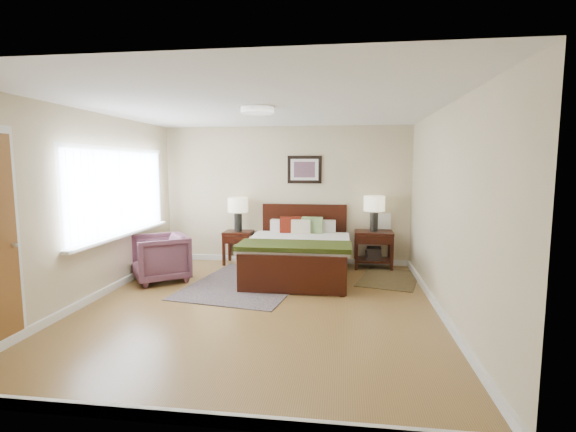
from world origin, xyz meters
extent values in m
plane|color=olive|center=(0.00, 0.00, 0.00)|extent=(5.00, 5.00, 0.00)
cube|color=#CBB593|center=(0.00, 2.50, 1.25)|extent=(4.50, 0.04, 2.50)
cube|color=#CBB593|center=(0.00, -2.50, 1.25)|extent=(4.50, 0.04, 2.50)
cube|color=#CBB593|center=(-2.25, 0.00, 1.25)|extent=(0.04, 5.00, 2.50)
cube|color=#CBB593|center=(2.25, 0.00, 1.25)|extent=(0.04, 5.00, 2.50)
cube|color=white|center=(0.00, 0.00, 2.50)|extent=(4.50, 5.00, 0.02)
cube|color=silver|center=(-2.23, 0.70, 1.40)|extent=(0.02, 2.72, 1.32)
cube|color=silver|center=(-2.21, 0.70, 1.40)|extent=(0.01, 2.60, 1.20)
cube|color=silver|center=(-2.18, 0.70, 0.77)|extent=(0.10, 2.72, 0.04)
cylinder|color=#999999|center=(-2.20, -1.37, 1.00)|extent=(0.04, 0.04, 0.04)
cylinder|color=white|center=(0.00, 0.00, 2.46)|extent=(0.40, 0.40, 0.07)
cylinder|color=beige|center=(0.00, 0.00, 2.50)|extent=(0.44, 0.44, 0.01)
cube|color=black|center=(0.35, 2.46, 0.56)|extent=(1.54, 0.06, 1.08)
cube|color=black|center=(0.35, 0.52, 0.29)|extent=(1.54, 0.06, 0.54)
cube|color=black|center=(-0.38, 1.49, 0.31)|extent=(0.06, 1.92, 0.17)
cube|color=black|center=(1.08, 1.49, 0.31)|extent=(0.06, 1.92, 0.17)
cube|color=silver|center=(0.35, 1.49, 0.43)|extent=(1.44, 1.90, 0.21)
cube|color=silver|center=(0.35, 1.39, 0.58)|extent=(1.62, 1.67, 0.10)
cube|color=#2F350F|center=(0.35, 0.88, 0.62)|extent=(1.66, 0.70, 0.07)
cube|color=silver|center=(0.01, 2.22, 0.71)|extent=(0.48, 0.18, 0.25)
cube|color=silver|center=(0.69, 2.22, 0.71)|extent=(0.48, 0.18, 0.25)
cube|color=#541409|center=(0.14, 2.10, 0.75)|extent=(0.37, 0.17, 0.31)
cube|color=#69884E|center=(0.52, 2.10, 0.75)|extent=(0.37, 0.16, 0.31)
cube|color=beige|center=(0.33, 2.02, 0.73)|extent=(0.33, 0.13, 0.27)
cube|color=black|center=(0.35, 2.48, 1.72)|extent=(0.62, 0.03, 0.50)
cube|color=silver|center=(0.35, 2.46, 1.72)|extent=(0.50, 0.01, 0.38)
cube|color=#A52D23|center=(0.35, 2.44, 1.72)|extent=(0.38, 0.01, 0.28)
cube|color=black|center=(-0.84, 2.27, 0.58)|extent=(0.50, 0.45, 0.05)
cube|color=black|center=(-1.06, 2.07, 0.28)|extent=(0.05, 0.05, 0.56)
cube|color=black|center=(-0.62, 2.07, 0.28)|extent=(0.05, 0.05, 0.56)
cube|color=black|center=(-1.06, 2.47, 0.28)|extent=(0.05, 0.05, 0.56)
cube|color=black|center=(-0.62, 2.47, 0.28)|extent=(0.05, 0.05, 0.56)
cube|color=black|center=(-0.84, 2.06, 0.48)|extent=(0.44, 0.03, 0.14)
cube|color=black|center=(1.59, 2.27, 0.63)|extent=(0.66, 0.49, 0.05)
cube|color=black|center=(1.29, 2.05, 0.30)|extent=(0.05, 0.05, 0.61)
cube|color=black|center=(1.89, 2.05, 0.30)|extent=(0.05, 0.05, 0.61)
cube|color=black|center=(1.29, 2.49, 0.30)|extent=(0.05, 0.05, 0.61)
cube|color=black|center=(1.89, 2.49, 0.30)|extent=(0.05, 0.05, 0.61)
cube|color=black|center=(1.59, 2.04, 0.53)|extent=(0.60, 0.03, 0.14)
cube|color=black|center=(1.59, 2.27, 0.14)|extent=(0.60, 0.43, 0.03)
cube|color=black|center=(1.59, 2.27, 0.17)|extent=(0.24, 0.31, 0.03)
cube|color=black|center=(1.59, 2.27, 0.20)|extent=(0.24, 0.31, 0.03)
cube|color=black|center=(1.59, 2.27, 0.24)|extent=(0.24, 0.31, 0.03)
cube|color=black|center=(1.59, 2.27, 0.28)|extent=(0.24, 0.31, 0.03)
cube|color=black|center=(1.59, 2.27, 0.31)|extent=(0.24, 0.31, 0.03)
cube|color=black|center=(1.59, 2.27, 0.34)|extent=(0.24, 0.31, 0.03)
cylinder|color=black|center=(-0.84, 2.27, 0.77)|extent=(0.14, 0.14, 0.32)
cylinder|color=black|center=(-0.84, 2.27, 0.95)|extent=(0.02, 0.02, 0.06)
cylinder|color=beige|center=(-0.84, 2.27, 1.09)|extent=(0.36, 0.36, 0.26)
cylinder|color=black|center=(1.59, 2.27, 0.82)|extent=(0.14, 0.14, 0.32)
cylinder|color=black|center=(1.59, 2.27, 1.00)|extent=(0.02, 0.02, 0.06)
cylinder|color=beige|center=(1.59, 2.27, 1.14)|extent=(0.36, 0.36, 0.26)
imported|color=#5A3140|center=(-1.76, 0.97, 0.36)|extent=(1.10, 1.10, 0.73)
cube|color=#0D0C3D|center=(-0.39, 1.00, 0.01)|extent=(1.89, 2.41, 0.01)
cube|color=black|center=(1.80, 1.55, 0.01)|extent=(1.15, 1.45, 0.01)
camera|label=1|loc=(1.05, -5.07, 1.79)|focal=26.00mm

